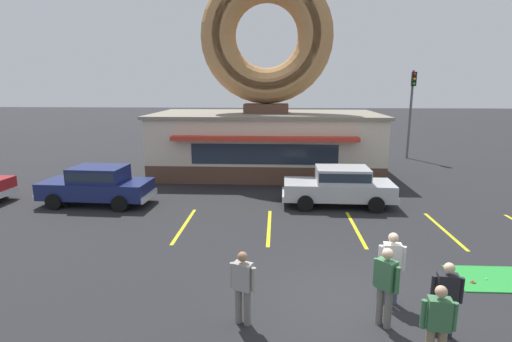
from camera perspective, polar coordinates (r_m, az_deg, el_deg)
name	(u,v)px	position (r m, az deg, el deg)	size (l,w,h in m)	color
ground_plane	(356,306)	(9.74, 14.12, -18.16)	(160.00, 160.00, 0.00)	#232326
donut_shop_building	(266,106)	(22.22, 1.47, 9.28)	(12.30, 6.75, 10.96)	brown
mini_donut_mid_right	(473,282)	(11.68, 28.58, -13.74)	(0.13, 0.13, 0.04)	brown
golf_ball	(486,279)	(12.00, 30.04, -13.19)	(0.04, 0.04, 0.04)	white
car_silver	(339,185)	(16.66, 11.83, -1.95)	(4.59, 2.03, 1.60)	#B2B5BA
car_navy	(97,184)	(17.72, -21.71, -1.71)	(4.63, 2.13, 1.60)	navy
pedestrian_blue_sweater_man	(243,285)	(8.47, -1.90, -15.91)	(0.55, 0.37, 1.59)	slate
pedestrian_hooded_kid	(438,324)	(7.95, 24.54, -19.23)	(0.59, 0.29, 1.56)	#7F7056
pedestrian_leather_jacket_man	(391,265)	(9.62, 18.78, -12.57)	(0.59, 0.27, 1.69)	#474C66
pedestrian_clipboard_woman	(386,283)	(8.76, 18.02, -15.02)	(0.43, 0.47, 1.70)	slate
pedestrian_beanie_man	(446,297)	(8.88, 25.54, -15.91)	(0.59, 0.29, 1.56)	#232328
trash_bin	(159,172)	(21.05, -13.74, -0.14)	(0.57, 0.57, 0.97)	#232833
traffic_light_pole	(411,103)	(28.59, 21.32, 9.04)	(0.28, 0.47, 5.80)	#595B60
parking_stripe_far_left	(184,225)	(14.48, -10.19, -7.64)	(0.12, 3.60, 0.01)	yellow
parking_stripe_left	(269,227)	(14.11, 1.88, -7.97)	(0.12, 3.60, 0.01)	yellow
parking_stripe_mid_left	(356,228)	(14.37, 14.04, -7.96)	(0.12, 3.60, 0.01)	yellow
parking_stripe_centre	(444,230)	(15.24, 25.28, -7.64)	(0.12, 3.60, 0.01)	yellow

